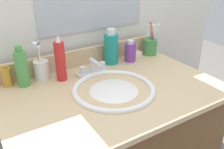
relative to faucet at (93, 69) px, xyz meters
name	(u,v)px	position (x,y,z in m)	size (l,w,h in m)	color
countertop	(112,91)	(0.00, -0.18, -0.04)	(0.95, 0.63, 0.02)	#D1B284
backsplash	(81,57)	(0.00, 0.13, 0.02)	(0.95, 0.02, 0.09)	#D1B284
back_wall	(79,84)	(0.00, 0.19, -0.17)	(2.05, 0.04, 1.30)	silver
sink_basin	(114,96)	(0.00, -0.19, -0.06)	(0.36, 0.36, 0.11)	white
faucet	(93,69)	(0.00, 0.00, 0.00)	(0.16, 0.10, 0.08)	silver
bottle_toner_green	(22,68)	(-0.32, 0.06, 0.06)	(0.06, 0.06, 0.19)	#4C9E4C
bottle_cream_purple	(130,52)	(0.25, 0.04, 0.03)	(0.06, 0.06, 0.12)	#7A3899
bottle_oil_amber	(6,77)	(-0.39, 0.09, 0.02)	(0.04, 0.04, 0.10)	gold
bottle_mouthwash_teal	(111,48)	(0.15, 0.07, 0.06)	(0.08, 0.08, 0.19)	teal
bottle_spray_red	(60,60)	(-0.16, 0.02, 0.07)	(0.05, 0.05, 0.22)	red
cup_green	(150,46)	(0.41, 0.06, 0.02)	(0.08, 0.08, 0.19)	#3F8C47
cup_white_ceramic	(41,68)	(-0.23, 0.09, 0.02)	(0.07, 0.08, 0.18)	white
soap_bar	(136,54)	(0.32, 0.08, -0.02)	(0.06, 0.04, 0.02)	white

